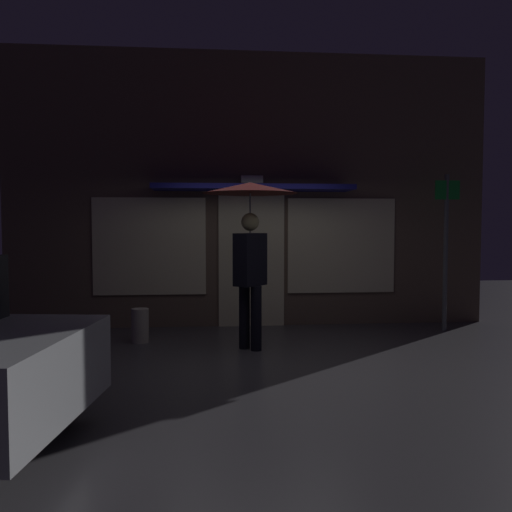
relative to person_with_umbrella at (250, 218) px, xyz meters
The scene contains 5 objects.
ground_plane 1.86m from the person_with_umbrella, 71.61° to the right, with size 18.00×18.00×0.00m, color #423F44.
building_facade 1.93m from the person_with_umbrella, 85.21° to the left, with size 8.06×1.00×4.57m.
person_with_umbrella is the anchor object (origin of this frame).
street_sign_post 3.38m from the person_with_umbrella, 17.30° to the left, with size 0.40×0.07×2.50m.
sidewalk_bollard 2.27m from the person_with_umbrella, 159.27° to the left, with size 0.25×0.25×0.49m, color #B2A899.
Camera 1 is at (-0.73, -6.64, 1.68)m, focal length 37.15 mm.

